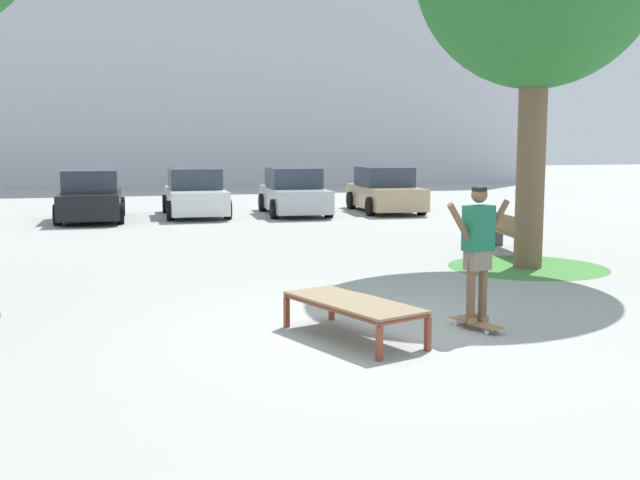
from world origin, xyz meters
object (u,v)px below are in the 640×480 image
Objects in this scene: skateboard at (476,323)px; car_tan at (385,191)px; car_black at (91,197)px; car_silver at (294,193)px; park_bench at (507,231)px; car_white at (195,194)px; skater at (478,244)px; skate_box at (353,304)px.

car_tan reaches higher than skateboard.
car_silver is at bearing 2.20° from car_black.
car_tan is at bearing 85.66° from park_bench.
car_silver is (3.15, -0.28, 0.00)m from car_white.
car_tan is (6.30, -0.20, 0.00)m from car_white.
car_white is 6.30m from car_tan.
skateboard is at bearing -74.12° from skater.
car_white is 0.99× the size of car_silver.
car_white is 11.31m from park_bench.
car_tan is at bearing 1.94° from car_black.
skater is at bearing 1.11° from skate_box.
skater is at bearing -121.82° from park_bench.
car_black is 0.99× the size of car_silver.
car_black is at bearing -170.55° from car_white.
car_silver is at bearing -5.13° from car_white.
skate_box is 15.91m from car_white.
skate_box is at bearing -131.52° from park_bench.
skater is 7.14m from park_bench.
car_silver reaches higher than park_bench.
car_silver is at bearing -178.58° from car_tan.
car_black is 3.19m from car_white.
skate_box is 1.75m from skater.
car_silver is at bearing 85.13° from skateboard.
skateboard is 16.00m from car_white.
skate_box is 8.11m from park_bench.
park_bench is (3.75, 6.04, -0.62)m from skater.
car_white is 0.98× the size of car_tan.
car_white is at bearing 96.54° from skater.
skater is at bearing -105.95° from car_tan.
car_silver is (2.96, 15.63, 0.28)m from skate_box.
skater reaches higher than skateboard.
car_black is at bearing 133.10° from park_bench.
car_black is 9.45m from car_tan.
car_white and car_tan have the same top height.
car_white reaches higher than skateboard.
park_bench is (3.75, 6.04, 0.37)m from skateboard.
car_white is at bearing 178.14° from car_tan.
skateboard is 0.49× the size of skater.
car_black is at bearing 107.93° from skateboard.
skate_box is 1.66m from skateboard.
car_silver is at bearing 104.20° from park_bench.
skate_box is 0.84× the size of park_bench.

